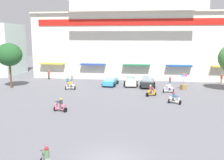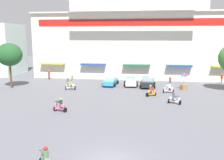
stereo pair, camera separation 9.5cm
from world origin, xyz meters
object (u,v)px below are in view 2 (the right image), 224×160
Objects in this scene: balloon_vendor_cart at (184,84)px; scooter_rider_4 at (71,86)px; scooter_rider_8 at (174,99)px; pedestrian_1 at (72,75)px; scooter_rider_7 at (60,106)px; pedestrian_3 at (170,81)px; scooter_rider_5 at (151,92)px; scooter_rider_1 at (46,160)px; plaza_tree_0 at (9,55)px; parked_car_0 at (111,81)px; pedestrian_2 at (68,81)px; scooter_rider_3 at (169,89)px; parked_car_2 at (148,82)px; pedestrian_4 at (222,78)px; pedestrian_0 at (49,74)px; parked_car_1 at (131,81)px.

scooter_rider_4 is at bearing -171.32° from balloon_vendor_cart.
pedestrian_1 is (-16.87, 14.11, 0.32)m from scooter_rider_8.
pedestrian_3 is (12.52, 15.20, 0.31)m from scooter_rider_7.
scooter_rider_1 is at bearing -107.77° from scooter_rider_5.
plaza_tree_0 is 2.79× the size of balloon_vendor_cart.
scooter_rider_5 is at bearing -37.13° from pedestrian_1.
pedestrian_3 is 0.67× the size of balloon_vendor_cart.
balloon_vendor_cart is at bearing -8.20° from parked_car_0.
pedestrian_2 is at bearing 12.24° from plaza_tree_0.
scooter_rider_1 is 0.99× the size of scooter_rider_4.
scooter_rider_3 is at bearing -0.08° from plaza_tree_0.
parked_car_0 is 9.43m from pedestrian_3.
scooter_rider_3 is 1.02× the size of scooter_rider_7.
parked_car_0 is at bearing 176.11° from parked_car_2.
scooter_rider_8 is 0.93× the size of pedestrian_4.
scooter_rider_1 is at bearing -102.74° from parked_car_2.
pedestrian_0 is (-12.13, 30.18, 0.32)m from scooter_rider_1.
scooter_rider_5 is 13.44m from pedestrian_2.
balloon_vendor_cart is (1.84, -1.99, -0.15)m from pedestrian_3.
scooter_rider_7 reaches higher than scooter_rider_8.
scooter_rider_8 is at bearing -71.41° from parked_car_2.
scooter_rider_3 is at bearing -21.34° from pedestrian_0.
pedestrian_0 is at bearing 71.34° from plaza_tree_0.
scooter_rider_7 is at bearing -75.34° from pedestrian_2.
pedestrian_4 is (23.41, 8.07, 0.34)m from scooter_rider_4.
scooter_rider_7 is 0.96× the size of scooter_rider_8.
scooter_rider_7 is 0.92× the size of pedestrian_3.
plaza_tree_0 is at bearing -174.40° from balloon_vendor_cart.
pedestrian_0 is 0.68× the size of balloon_vendor_cart.
scooter_rider_7 reaches higher than parked_car_0.
scooter_rider_1 is at bearing -111.80° from scooter_rider_3.
plaza_tree_0 reaches higher than pedestrian_2.
plaza_tree_0 is at bearing -166.64° from parked_car_1.
pedestrian_0 is 21.74m from pedestrian_3.
pedestrian_3 is (21.44, -3.60, -0.01)m from pedestrian_0.
parked_car_1 is at bearing 66.93° from scooter_rider_7.
parked_car_2 reaches higher than scooter_rider_7.
pedestrian_4 reaches higher than pedestrian_2.
scooter_rider_4 reaches higher than parked_car_1.
scooter_rider_3 is at bearing -37.43° from parked_car_1.
scooter_rider_5 reaches higher than parked_car_0.
scooter_rider_1 reaches higher than parked_car_0.
plaza_tree_0 is at bearing -164.22° from parked_car_0.
balloon_vendor_cart is at bearing 2.37° from pedestrian_2.
scooter_rider_4 reaches higher than scooter_rider_1.
parked_car_0 is at bearing 154.68° from scooter_rider_3.
scooter_rider_8 is 8.56m from balloon_vendor_cart.
scooter_rider_7 is 19.59m from pedestrian_1.
plaza_tree_0 is at bearing -130.07° from pedestrian_1.
pedestrian_3 reaches higher than parked_car_0.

